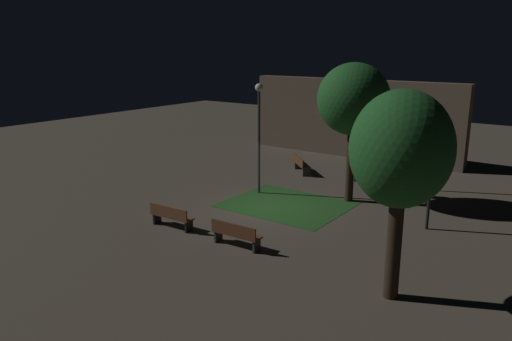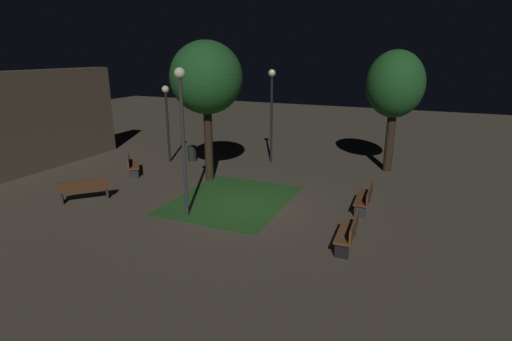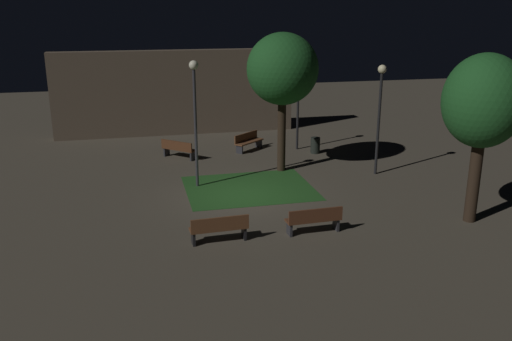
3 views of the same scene
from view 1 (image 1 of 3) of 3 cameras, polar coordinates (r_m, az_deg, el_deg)
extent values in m
plane|color=#4C4438|center=(20.67, 1.19, -4.35)|extent=(60.00, 60.00, 0.00)
cube|color=#23511E|center=(21.07, 3.58, -3.99)|extent=(5.04, 4.18, 0.01)
cube|color=brown|center=(18.59, -9.74, -5.26)|extent=(1.82, 0.56, 0.06)
cube|color=brown|center=(18.37, -10.22, -4.76)|extent=(1.80, 0.14, 0.40)
cube|color=black|center=(19.20, -11.48, -5.47)|extent=(0.10, 0.39, 0.42)
cube|color=black|center=(18.17, -7.85, -6.47)|extent=(0.10, 0.39, 0.42)
cube|color=brown|center=(16.66, -2.25, -7.41)|extent=(1.82, 0.55, 0.06)
cube|color=brown|center=(16.42, -2.69, -6.89)|extent=(1.80, 0.13, 0.40)
cube|color=#2D2D33|center=(17.20, -4.42, -7.59)|extent=(0.09, 0.39, 0.42)
cube|color=#2D2D33|center=(16.33, 0.06, -8.77)|extent=(0.09, 0.39, 0.42)
cube|color=#512D19|center=(26.33, 5.42, 0.72)|extent=(1.63, 1.59, 0.06)
cube|color=#512D19|center=(26.22, 4.99, 1.19)|extent=(1.34, 1.29, 0.40)
cube|color=#2D2D33|center=(27.14, 4.95, 0.62)|extent=(0.32, 0.33, 0.42)
cube|color=#2D2D33|center=(25.65, 5.89, -0.22)|extent=(0.32, 0.33, 0.42)
cube|color=brown|center=(25.35, 13.14, -0.14)|extent=(1.69, 1.52, 0.06)
cube|color=brown|center=(25.49, 13.03, 0.48)|extent=(1.42, 1.20, 0.40)
cube|color=#2D2D33|center=(25.65, 14.81, -0.62)|extent=(0.31, 0.35, 0.42)
cube|color=#2D2D33|center=(25.18, 11.37, -0.70)|extent=(0.31, 0.35, 0.42)
cylinder|color=#2D2116|center=(21.46, 10.97, 1.14)|extent=(0.36, 0.36, 3.63)
ellipsoid|color=#1E5623|center=(21.03, 11.31, 8.19)|extent=(3.04, 3.04, 3.03)
cylinder|color=#2D2116|center=(13.49, 15.86, -7.66)|extent=(0.40, 0.40, 3.38)
ellipsoid|color=#1E5623|center=(12.81, 16.59, 2.41)|extent=(2.61, 2.61, 3.04)
cylinder|color=black|center=(23.97, 18.38, 1.97)|extent=(0.12, 0.12, 3.58)
sphere|color=#F4E5B2|center=(23.66, 18.75, 6.56)|extent=(0.36, 0.36, 0.36)
cylinder|color=#333338|center=(22.14, 0.35, 3.21)|extent=(0.12, 0.12, 4.70)
sphere|color=#F2EDCC|center=(21.79, 0.36, 9.68)|extent=(0.36, 0.36, 0.36)
cylinder|color=black|center=(18.77, 19.82, -0.20)|extent=(0.12, 0.12, 4.37)
sphere|color=#F4E5B2|center=(18.36, 20.44, 6.86)|extent=(0.36, 0.36, 0.36)
cylinder|color=black|center=(23.23, 18.89, -2.00)|extent=(0.46, 0.46, 0.79)
cube|color=brown|center=(30.44, 11.24, 5.99)|extent=(13.38, 0.80, 4.70)
camera|label=2|loc=(25.64, -30.76, 9.79)|focal=27.83mm
camera|label=3|loc=(15.35, -66.58, 7.14)|focal=37.81mm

